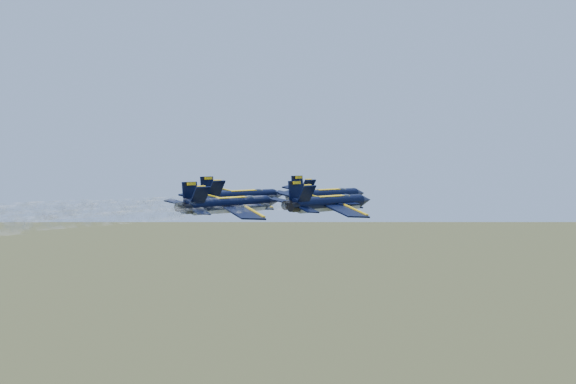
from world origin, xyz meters
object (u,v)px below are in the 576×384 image
Objects in this scene: jet_lead at (328,195)px; jet_slot at (230,204)px; jet_right at (330,203)px; jet_left at (242,197)px.

jet_lead is 1.00× the size of jet_slot.
jet_lead is 21.64m from jet_slot.
jet_lead and jet_slot have the same top height.
jet_right is at bearing 51.30° from jet_slot.
jet_lead is 1.00× the size of jet_right.
jet_slot is at bearing -90.67° from jet_lead.
jet_lead is at bearing 129.44° from jet_right.
jet_lead is 13.62m from jet_right.
jet_left is 13.58m from jet_slot.
jet_left is (-9.88, -9.89, 0.00)m from jet_lead.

